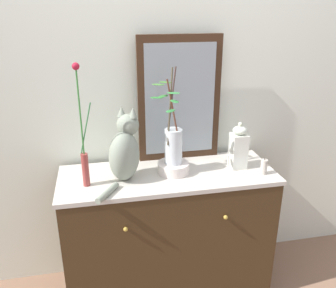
{
  "coord_description": "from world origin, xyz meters",
  "views": [
    {
      "loc": [
        -0.37,
        -1.78,
        1.71
      ],
      "look_at": [
        0.0,
        0.0,
        0.99
      ],
      "focal_mm": 37.94,
      "sensor_mm": 36.0,
      "label": 1
    }
  ],
  "objects_px": {
    "cat_sitting": "(125,150)",
    "candle_pillar": "(264,167)",
    "sideboard": "(168,233)",
    "jar_lidded_porcelain": "(238,148)",
    "vase_slim_green": "(84,151)",
    "bowl_porcelain": "(173,168)",
    "mirror_leaning": "(180,100)",
    "vase_glass_clear": "(173,142)"
  },
  "relations": [
    {
      "from": "cat_sitting",
      "to": "candle_pillar",
      "type": "height_order",
      "value": "cat_sitting"
    },
    {
      "from": "sideboard",
      "to": "jar_lidded_porcelain",
      "type": "bearing_deg",
      "value": -0.0
    },
    {
      "from": "cat_sitting",
      "to": "sideboard",
      "type": "bearing_deg",
      "value": 3.26
    },
    {
      "from": "vase_slim_green",
      "to": "bowl_porcelain",
      "type": "bearing_deg",
      "value": 7.0
    },
    {
      "from": "bowl_porcelain",
      "to": "candle_pillar",
      "type": "relative_size",
      "value": 1.83
    },
    {
      "from": "sideboard",
      "to": "jar_lidded_porcelain",
      "type": "distance_m",
      "value": 0.68
    },
    {
      "from": "sideboard",
      "to": "mirror_leaning",
      "type": "height_order",
      "value": "mirror_leaning"
    },
    {
      "from": "mirror_leaning",
      "to": "cat_sitting",
      "type": "distance_m",
      "value": 0.46
    },
    {
      "from": "mirror_leaning",
      "to": "candle_pillar",
      "type": "xyz_separation_m",
      "value": [
        0.42,
        -0.32,
        -0.33
      ]
    },
    {
      "from": "sideboard",
      "to": "bowl_porcelain",
      "type": "height_order",
      "value": "bowl_porcelain"
    },
    {
      "from": "cat_sitting",
      "to": "candle_pillar",
      "type": "xyz_separation_m",
      "value": [
        0.77,
        -0.1,
        -0.12
      ]
    },
    {
      "from": "cat_sitting",
      "to": "vase_slim_green",
      "type": "height_order",
      "value": "vase_slim_green"
    },
    {
      "from": "vase_slim_green",
      "to": "bowl_porcelain",
      "type": "height_order",
      "value": "vase_slim_green"
    },
    {
      "from": "bowl_porcelain",
      "to": "jar_lidded_porcelain",
      "type": "bearing_deg",
      "value": -0.91
    },
    {
      "from": "vase_slim_green",
      "to": "bowl_porcelain",
      "type": "relative_size",
      "value": 3.58
    },
    {
      "from": "candle_pillar",
      "to": "sideboard",
      "type": "bearing_deg",
      "value": 167.79
    },
    {
      "from": "mirror_leaning",
      "to": "vase_slim_green",
      "type": "relative_size",
      "value": 1.15
    },
    {
      "from": "sideboard",
      "to": "jar_lidded_porcelain",
      "type": "xyz_separation_m",
      "value": [
        0.42,
        -0.0,
        0.53
      ]
    },
    {
      "from": "vase_slim_green",
      "to": "candle_pillar",
      "type": "bearing_deg",
      "value": -3.57
    },
    {
      "from": "jar_lidded_porcelain",
      "to": "vase_glass_clear",
      "type": "bearing_deg",
      "value": 179.11
    },
    {
      "from": "cat_sitting",
      "to": "jar_lidded_porcelain",
      "type": "bearing_deg",
      "value": 1.19
    },
    {
      "from": "vase_slim_green",
      "to": "cat_sitting",
      "type": "bearing_deg",
      "value": 10.64
    },
    {
      "from": "cat_sitting",
      "to": "vase_glass_clear",
      "type": "xyz_separation_m",
      "value": [
        0.27,
        0.02,
        0.02
      ]
    },
    {
      "from": "sideboard",
      "to": "bowl_porcelain",
      "type": "xyz_separation_m",
      "value": [
        0.03,
        0.01,
        0.44
      ]
    },
    {
      "from": "jar_lidded_porcelain",
      "to": "candle_pillar",
      "type": "distance_m",
      "value": 0.18
    },
    {
      "from": "jar_lidded_porcelain",
      "to": "candle_pillar",
      "type": "height_order",
      "value": "jar_lidded_porcelain"
    },
    {
      "from": "sideboard",
      "to": "candle_pillar",
      "type": "xyz_separation_m",
      "value": [
        0.53,
        -0.11,
        0.45
      ]
    },
    {
      "from": "vase_slim_green",
      "to": "bowl_porcelain",
      "type": "xyz_separation_m",
      "value": [
        0.48,
        0.06,
        -0.17
      ]
    },
    {
      "from": "cat_sitting",
      "to": "vase_glass_clear",
      "type": "relative_size",
      "value": 0.74
    },
    {
      "from": "bowl_porcelain",
      "to": "candle_pillar",
      "type": "bearing_deg",
      "value": -13.64
    },
    {
      "from": "bowl_porcelain",
      "to": "vase_glass_clear",
      "type": "relative_size",
      "value": 0.34
    },
    {
      "from": "sideboard",
      "to": "bowl_porcelain",
      "type": "distance_m",
      "value": 0.44
    },
    {
      "from": "cat_sitting",
      "to": "vase_glass_clear",
      "type": "height_order",
      "value": "vase_glass_clear"
    },
    {
      "from": "vase_glass_clear",
      "to": "jar_lidded_porcelain",
      "type": "relative_size",
      "value": 1.92
    },
    {
      "from": "mirror_leaning",
      "to": "candle_pillar",
      "type": "distance_m",
      "value": 0.62
    },
    {
      "from": "jar_lidded_porcelain",
      "to": "mirror_leaning",
      "type": "bearing_deg",
      "value": 145.85
    },
    {
      "from": "bowl_porcelain",
      "to": "sideboard",
      "type": "bearing_deg",
      "value": -169.36
    },
    {
      "from": "bowl_porcelain",
      "to": "cat_sitting",
      "type": "bearing_deg",
      "value": -175.86
    },
    {
      "from": "sideboard",
      "to": "cat_sitting",
      "type": "distance_m",
      "value": 0.62
    },
    {
      "from": "mirror_leaning",
      "to": "vase_slim_green",
      "type": "height_order",
      "value": "mirror_leaning"
    },
    {
      "from": "bowl_porcelain",
      "to": "candle_pillar",
      "type": "height_order",
      "value": "candle_pillar"
    },
    {
      "from": "sideboard",
      "to": "vase_glass_clear",
      "type": "xyz_separation_m",
      "value": [
        0.03,
        0.01,
        0.59
      ]
    }
  ]
}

